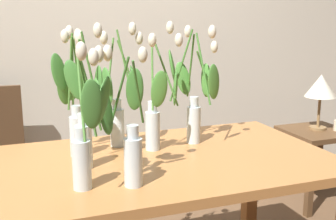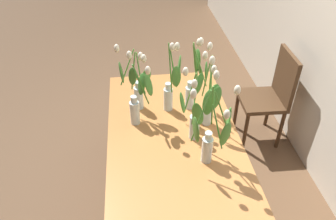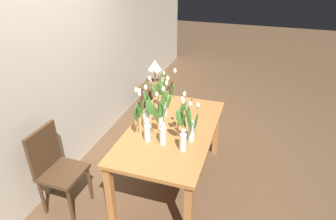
{
  "view_description": "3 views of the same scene",
  "coord_description": "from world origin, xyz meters",
  "px_view_note": "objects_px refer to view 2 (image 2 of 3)",
  "views": [
    {
      "loc": [
        -0.55,
        -1.69,
        1.35
      ],
      "look_at": [
        0.09,
        0.03,
        0.95
      ],
      "focal_mm": 45.8,
      "sensor_mm": 36.0,
      "label": 1
    },
    {
      "loc": [
        1.71,
        -0.24,
        2.26
      ],
      "look_at": [
        -0.06,
        -0.03,
        0.91
      ],
      "focal_mm": 35.34,
      "sensor_mm": 36.0,
      "label": 2
    },
    {
      "loc": [
        -2.56,
        -0.79,
        2.42
      ],
      "look_at": [
        -0.03,
        0.03,
        0.98
      ],
      "focal_mm": 31.32,
      "sensor_mm": 36.0,
      "label": 3
    }
  ],
  "objects_px": {
    "tulip_vase_2": "(211,133)",
    "tulip_vase_3": "(195,83)",
    "dining_table": "(173,144)",
    "tulip_vase_6": "(208,102)",
    "tulip_vase_1": "(138,102)",
    "tulip_vase_4": "(193,119)",
    "tulip_vase_0": "(136,86)",
    "tulip_vase_5": "(171,89)",
    "dining_chair": "(271,93)"
  },
  "relations": [
    {
      "from": "tulip_vase_2",
      "to": "tulip_vase_3",
      "type": "xyz_separation_m",
      "value": [
        -0.58,
        0.01,
        -0.02
      ]
    },
    {
      "from": "dining_table",
      "to": "tulip_vase_6",
      "type": "distance_m",
      "value": 0.39
    },
    {
      "from": "tulip_vase_1",
      "to": "tulip_vase_4",
      "type": "xyz_separation_m",
      "value": [
        0.23,
        0.35,
        0.0
      ]
    },
    {
      "from": "tulip_vase_6",
      "to": "tulip_vase_0",
      "type": "bearing_deg",
      "value": -116.78
    },
    {
      "from": "tulip_vase_6",
      "to": "tulip_vase_5",
      "type": "bearing_deg",
      "value": -132.39
    },
    {
      "from": "dining_table",
      "to": "tulip_vase_1",
      "type": "xyz_separation_m",
      "value": [
        -0.16,
        -0.23,
        0.27
      ]
    },
    {
      "from": "tulip_vase_3",
      "to": "dining_chair",
      "type": "bearing_deg",
      "value": 116.04
    },
    {
      "from": "tulip_vase_2",
      "to": "tulip_vase_6",
      "type": "distance_m",
      "value": 0.36
    },
    {
      "from": "tulip_vase_2",
      "to": "tulip_vase_3",
      "type": "height_order",
      "value": "tulip_vase_2"
    },
    {
      "from": "tulip_vase_0",
      "to": "dining_chair",
      "type": "relative_size",
      "value": 0.58
    },
    {
      "from": "tulip_vase_5",
      "to": "dining_table",
      "type": "bearing_deg",
      "value": -3.79
    },
    {
      "from": "tulip_vase_5",
      "to": "tulip_vase_3",
      "type": "bearing_deg",
      "value": 96.91
    },
    {
      "from": "tulip_vase_1",
      "to": "dining_chair",
      "type": "xyz_separation_m",
      "value": [
        -0.54,
        1.24,
        -0.39
      ]
    },
    {
      "from": "tulip_vase_1",
      "to": "tulip_vase_2",
      "type": "relative_size",
      "value": 0.87
    },
    {
      "from": "tulip_vase_5",
      "to": "tulip_vase_4",
      "type": "bearing_deg",
      "value": 16.39
    },
    {
      "from": "tulip_vase_1",
      "to": "tulip_vase_2",
      "type": "distance_m",
      "value": 0.61
    },
    {
      "from": "dining_chair",
      "to": "tulip_vase_6",
      "type": "bearing_deg",
      "value": -50.57
    },
    {
      "from": "tulip_vase_4",
      "to": "dining_chair",
      "type": "relative_size",
      "value": 0.58
    },
    {
      "from": "tulip_vase_3",
      "to": "tulip_vase_5",
      "type": "bearing_deg",
      "value": -83.09
    },
    {
      "from": "tulip_vase_3",
      "to": "dining_chair",
      "type": "distance_m",
      "value": 1.01
    },
    {
      "from": "tulip_vase_1",
      "to": "tulip_vase_2",
      "type": "height_order",
      "value": "tulip_vase_2"
    },
    {
      "from": "tulip_vase_0",
      "to": "tulip_vase_4",
      "type": "xyz_separation_m",
      "value": [
        0.38,
        0.35,
        -0.03
      ]
    },
    {
      "from": "tulip_vase_1",
      "to": "dining_chair",
      "type": "relative_size",
      "value": 0.55
    },
    {
      "from": "tulip_vase_4",
      "to": "dining_chair",
      "type": "xyz_separation_m",
      "value": [
        -0.77,
        0.89,
        -0.39
      ]
    },
    {
      "from": "tulip_vase_5",
      "to": "dining_chair",
      "type": "relative_size",
      "value": 0.63
    },
    {
      "from": "dining_table",
      "to": "tulip_vase_5",
      "type": "bearing_deg",
      "value": 176.21
    },
    {
      "from": "dining_table",
      "to": "tulip_vase_4",
      "type": "relative_size",
      "value": 2.96
    },
    {
      "from": "dining_table",
      "to": "tulip_vase_6",
      "type": "relative_size",
      "value": 2.74
    },
    {
      "from": "tulip_vase_0",
      "to": "tulip_vase_3",
      "type": "bearing_deg",
      "value": 88.44
    },
    {
      "from": "tulip_vase_1",
      "to": "tulip_vase_2",
      "type": "xyz_separation_m",
      "value": [
        0.44,
        0.41,
        0.06
      ]
    },
    {
      "from": "tulip_vase_1",
      "to": "dining_chair",
      "type": "height_order",
      "value": "tulip_vase_1"
    },
    {
      "from": "dining_table",
      "to": "tulip_vase_5",
      "type": "height_order",
      "value": "tulip_vase_5"
    },
    {
      "from": "tulip_vase_2",
      "to": "tulip_vase_6",
      "type": "xyz_separation_m",
      "value": [
        -0.35,
        0.06,
        -0.03
      ]
    },
    {
      "from": "tulip_vase_1",
      "to": "tulip_vase_6",
      "type": "relative_size",
      "value": 0.87
    },
    {
      "from": "tulip_vase_3",
      "to": "tulip_vase_5",
      "type": "relative_size",
      "value": 0.98
    },
    {
      "from": "tulip_vase_0",
      "to": "tulip_vase_2",
      "type": "height_order",
      "value": "tulip_vase_2"
    },
    {
      "from": "tulip_vase_2",
      "to": "tulip_vase_5",
      "type": "relative_size",
      "value": 1.0
    },
    {
      "from": "tulip_vase_2",
      "to": "tulip_vase_5",
      "type": "height_order",
      "value": "tulip_vase_2"
    },
    {
      "from": "tulip_vase_0",
      "to": "tulip_vase_3",
      "type": "relative_size",
      "value": 0.93
    },
    {
      "from": "dining_table",
      "to": "tulip_vase_4",
      "type": "distance_m",
      "value": 0.3
    },
    {
      "from": "tulip_vase_0",
      "to": "tulip_vase_4",
      "type": "height_order",
      "value": "tulip_vase_4"
    },
    {
      "from": "tulip_vase_2",
      "to": "tulip_vase_6",
      "type": "bearing_deg",
      "value": 170.41
    },
    {
      "from": "tulip_vase_6",
      "to": "dining_chair",
      "type": "height_order",
      "value": "tulip_vase_6"
    },
    {
      "from": "tulip_vase_6",
      "to": "dining_chair",
      "type": "xyz_separation_m",
      "value": [
        -0.63,
        0.76,
        -0.42
      ]
    },
    {
      "from": "dining_table",
      "to": "tulip_vase_1",
      "type": "relative_size",
      "value": 3.13
    },
    {
      "from": "tulip_vase_4",
      "to": "tulip_vase_0",
      "type": "bearing_deg",
      "value": -137.13
    },
    {
      "from": "dining_table",
      "to": "tulip_vase_0",
      "type": "xyz_separation_m",
      "value": [
        -0.31,
        -0.23,
        0.3
      ]
    },
    {
      "from": "tulip_vase_0",
      "to": "dining_chair",
      "type": "distance_m",
      "value": 1.37
    },
    {
      "from": "tulip_vase_6",
      "to": "tulip_vase_2",
      "type": "bearing_deg",
      "value": -9.59
    },
    {
      "from": "tulip_vase_0",
      "to": "tulip_vase_5",
      "type": "bearing_deg",
      "value": 82.47
    }
  ]
}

